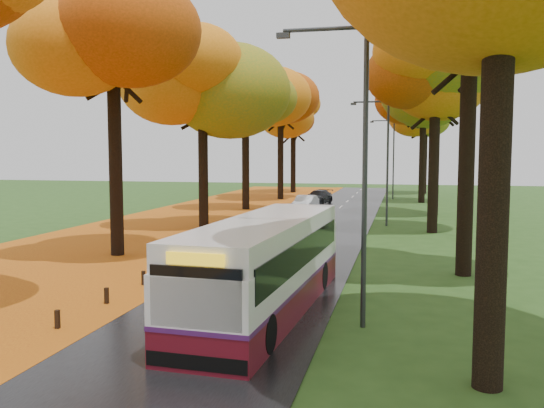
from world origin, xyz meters
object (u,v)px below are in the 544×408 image
(streetlamp_mid, at_px, (384,152))
(car_white, at_px, (289,212))
(streetlamp_near, at_px, (355,151))
(car_dark, at_px, (318,197))
(car_silver, at_px, (305,204))
(bus, at_px, (266,263))
(streetlamp_far, at_px, (391,152))

(streetlamp_mid, relative_size, car_white, 2.17)
(streetlamp_near, xyz_separation_m, car_dark, (-6.30, 36.74, -4.06))
(streetlamp_mid, relative_size, car_silver, 2.00)
(streetlamp_mid, bearing_deg, streetlamp_near, -90.00)
(bus, height_order, car_dark, bus)
(bus, bearing_deg, car_silver, 100.43)
(car_dark, bearing_deg, streetlamp_mid, -55.33)
(car_white, bearing_deg, bus, -70.83)
(bus, distance_m, car_white, 22.28)
(bus, bearing_deg, streetlamp_near, -14.73)
(streetlamp_near, xyz_separation_m, streetlamp_far, (0.00, 44.00, 0.00))
(streetlamp_mid, distance_m, bus, 21.56)
(streetlamp_mid, xyz_separation_m, streetlamp_far, (0.00, 22.00, 0.00))
(streetlamp_near, bearing_deg, car_white, 105.43)
(car_silver, bearing_deg, streetlamp_far, 71.72)
(bus, bearing_deg, streetlamp_far, 89.72)
(bus, bearing_deg, car_dark, 99.04)
(car_silver, distance_m, car_dark, 7.80)
(streetlamp_far, xyz_separation_m, car_dark, (-6.30, -7.26, -4.06))
(car_silver, height_order, car_dark, car_silver)
(car_white, distance_m, car_silver, 6.13)
(car_white, height_order, car_silver, car_silver)
(streetlamp_near, relative_size, bus, 0.77)
(streetlamp_near, distance_m, streetlamp_far, 44.00)
(streetlamp_far, bearing_deg, streetlamp_mid, -90.00)
(streetlamp_near, bearing_deg, streetlamp_far, 90.00)
(car_white, relative_size, car_dark, 0.87)
(car_white, bearing_deg, streetlamp_near, -64.88)
(car_white, bearing_deg, car_dark, 99.69)
(car_silver, bearing_deg, car_dark, 94.87)
(streetlamp_mid, xyz_separation_m, car_dark, (-6.30, 14.74, -4.06))
(streetlamp_near, xyz_separation_m, bus, (-2.63, 0.85, -3.25))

